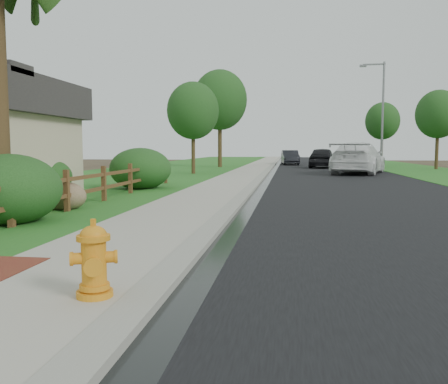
# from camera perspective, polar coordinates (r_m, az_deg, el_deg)

# --- Properties ---
(ground) EXTENTS (120.00, 120.00, 0.00)m
(ground) POSITION_cam_1_polar(r_m,az_deg,el_deg) (6.40, -9.66, -9.55)
(ground) COLOR #372A1E
(road) EXTENTS (8.00, 90.00, 0.02)m
(road) POSITION_cam_1_polar(r_m,az_deg,el_deg) (41.02, 11.60, 2.93)
(road) COLOR black
(road) RESTS_ON ground
(curb) EXTENTS (0.40, 90.00, 0.12)m
(curb) POSITION_cam_1_polar(r_m,az_deg,el_deg) (40.96, 5.72, 3.08)
(curb) COLOR gray
(curb) RESTS_ON ground
(wet_gutter) EXTENTS (0.50, 90.00, 0.00)m
(wet_gutter) POSITION_cam_1_polar(r_m,az_deg,el_deg) (40.95, 6.21, 3.02)
(wet_gutter) COLOR black
(wet_gutter) RESTS_ON road
(sidewalk) EXTENTS (2.20, 90.00, 0.10)m
(sidewalk) POSITION_cam_1_polar(r_m,az_deg,el_deg) (41.02, 3.90, 3.09)
(sidewalk) COLOR #A8A293
(sidewalk) RESTS_ON ground
(grass_strip) EXTENTS (1.60, 90.00, 0.06)m
(grass_strip) POSITION_cam_1_polar(r_m,az_deg,el_deg) (41.20, 1.26, 3.08)
(grass_strip) COLOR #1A5E21
(grass_strip) RESTS_ON ground
(lawn_near) EXTENTS (9.00, 90.00, 0.04)m
(lawn_near) POSITION_cam_1_polar(r_m,az_deg,el_deg) (42.11, -5.79, 3.09)
(lawn_near) COLOR #1A5E21
(lawn_near) RESTS_ON ground
(verge_far) EXTENTS (6.00, 90.00, 0.04)m
(verge_far) POSITION_cam_1_polar(r_m,az_deg,el_deg) (42.05, 21.04, 2.76)
(verge_far) COLOR #1A5E21
(verge_far) RESTS_ON ground
(ranch_fence) EXTENTS (0.12, 16.92, 1.10)m
(ranch_fence) POSITION_cam_1_polar(r_m,az_deg,el_deg) (13.50, -16.17, 0.78)
(ranch_fence) COLOR #522D1B
(ranch_fence) RESTS_ON ground
(fire_hydrant) EXTENTS (0.53, 0.43, 0.81)m
(fire_hydrant) POSITION_cam_1_polar(r_m,az_deg,el_deg) (5.10, -15.37, -8.04)
(fire_hydrant) COLOR orange
(fire_hydrant) RESTS_ON sidewalk
(white_suv) EXTENTS (4.54, 7.20, 1.95)m
(white_suv) POSITION_cam_1_polar(r_m,az_deg,el_deg) (31.12, 15.85, 3.93)
(white_suv) COLOR white
(white_suv) RESTS_ON road
(dark_car_mid) EXTENTS (2.64, 5.12, 1.67)m
(dark_car_mid) POSITION_cam_1_polar(r_m,az_deg,el_deg) (39.83, 11.76, 4.08)
(dark_car_mid) COLOR black
(dark_car_mid) RESTS_ON road
(dark_car_far) EXTENTS (1.87, 4.39, 1.41)m
(dark_car_far) POSITION_cam_1_polar(r_m,az_deg,el_deg) (46.40, 7.96, 4.14)
(dark_car_far) COLOR black
(dark_car_far) RESTS_ON road
(streetlight) EXTENTS (1.83, 0.22, 7.92)m
(streetlight) POSITION_cam_1_polar(r_m,az_deg,el_deg) (37.26, 18.34, 9.44)
(streetlight) COLOR slate
(streetlight) RESTS_ON ground
(boulder) EXTENTS (1.32, 1.12, 0.76)m
(boulder) POSITION_cam_1_polar(r_m,az_deg,el_deg) (13.01, -18.61, -0.49)
(boulder) COLOR brown
(boulder) RESTS_ON ground
(shrub_b) EXTENTS (2.75, 2.75, 1.52)m
(shrub_b) POSITION_cam_1_polar(r_m,az_deg,el_deg) (11.03, -24.40, 0.28)
(shrub_b) COLOR #1B4016
(shrub_b) RESTS_ON ground
(shrub_c) EXTENTS (2.31, 2.31, 1.27)m
(shrub_c) POSITION_cam_1_polar(r_m,az_deg,el_deg) (17.64, -20.59, 1.72)
(shrub_c) COLOR #1B4016
(shrub_c) RESTS_ON ground
(shrub_d) EXTENTS (3.16, 3.16, 1.65)m
(shrub_d) POSITION_cam_1_polar(r_m,az_deg,el_deg) (18.90, -10.02, 2.77)
(shrub_d) COLOR #1B4016
(shrub_d) RESTS_ON ground
(tree_near_left) EXTENTS (3.23, 3.23, 5.72)m
(tree_near_left) POSITION_cam_1_polar(r_m,az_deg,el_deg) (29.80, -3.75, 9.72)
(tree_near_left) COLOR #3E2E19
(tree_near_left) RESTS_ON ground
(tree_mid_left) EXTENTS (4.56, 4.56, 8.15)m
(tree_mid_left) POSITION_cam_1_polar(r_m,az_deg,el_deg) (40.33, -0.50, 10.99)
(tree_mid_left) COLOR #3E2E19
(tree_mid_left) RESTS_ON ground
(tree_mid_right) EXTENTS (3.31, 3.31, 6.00)m
(tree_mid_right) POSITION_cam_1_polar(r_m,az_deg,el_deg) (39.58, 24.38, 8.51)
(tree_mid_right) COLOR #3E2E19
(tree_mid_right) RESTS_ON ground
(tree_far_right) EXTENTS (3.29, 3.29, 6.06)m
(tree_far_right) POSITION_cam_1_polar(r_m,az_deg,el_deg) (48.93, 18.53, 8.09)
(tree_far_right) COLOR #3E2E19
(tree_far_right) RESTS_ON ground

